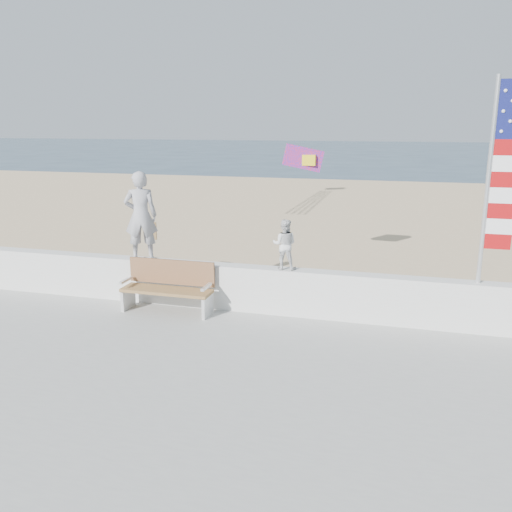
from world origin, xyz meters
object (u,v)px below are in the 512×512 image
object	(u,v)px
bench	(168,286)
flag	(497,174)
child	(284,244)
adult	(141,216)

from	to	relation	value
bench	flag	xyz separation A→B (m)	(5.85, 0.45, 2.30)
child	bench	size ratio (longest dim) A/B	0.54
child	flag	distance (m)	3.89
adult	flag	xyz separation A→B (m)	(6.61, -0.00, 1.01)
adult	child	xyz separation A→B (m)	(3.00, 0.00, -0.42)
child	flag	xyz separation A→B (m)	(3.62, -0.00, 1.43)
bench	flag	bearing A→B (deg)	4.44
adult	flag	bearing A→B (deg)	157.89
flag	bench	bearing A→B (deg)	-175.56
child	flag	bearing A→B (deg)	176.25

